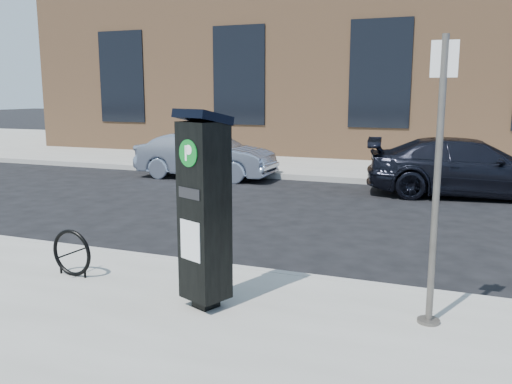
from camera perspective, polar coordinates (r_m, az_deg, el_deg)
The scene contains 10 objects.
ground at distance 7.28m, azimuth -2.70°, elevation -8.81°, with size 120.00×120.00×0.00m, color black.
sidewalk_far at distance 20.59m, azimuth 13.43°, elevation 3.66°, with size 60.00×12.00×0.15m, color gray.
curb_near at distance 7.24m, azimuth -2.77°, elevation -8.30°, with size 60.00×0.12×0.16m, color #9E9B93.
curb_far at distance 14.75m, azimuth 10.12°, elevation 1.20°, with size 60.00×0.12×0.16m, color #9E9B93.
building at distance 23.50m, azimuth 14.93°, elevation 14.35°, with size 28.00×10.05×8.25m.
parking_kiosk at distance 5.61m, azimuth -5.47°, elevation -1.71°, with size 0.61×0.58×2.09m.
sign_pole at distance 5.40m, azimuth 18.49°, elevation 0.60°, with size 0.24×0.22×2.77m.
bike_rack at distance 7.12m, azimuth -18.83°, elevation -6.11°, with size 0.60×0.09×0.60m.
car_silver at distance 15.40m, azimuth -5.30°, elevation 3.86°, with size 1.37×3.94×1.30m, color gray.
car_dark at distance 13.57m, azimuth 21.50°, elevation 2.42°, with size 1.90×4.67×1.36m, color black.
Camera 1 is at (2.82, -6.27, 2.40)m, focal length 38.00 mm.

